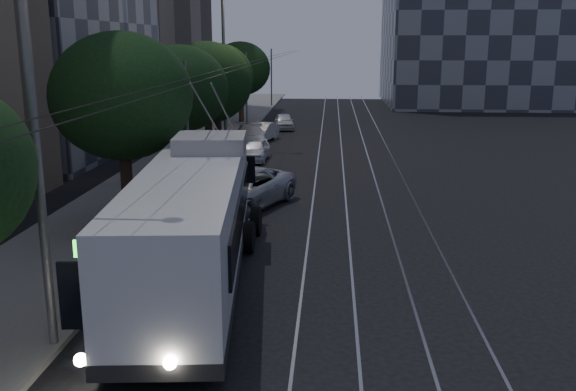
# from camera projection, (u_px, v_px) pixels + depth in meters

# --- Properties ---
(ground) EXTENTS (120.00, 120.00, 0.00)m
(ground) POSITION_uv_depth(u_px,v_px,m) (294.00, 279.00, 18.91)
(ground) COLOR black
(ground) RESTS_ON ground
(sidewalk) EXTENTS (5.00, 90.00, 0.15)m
(sidewalk) POSITION_uv_depth(u_px,v_px,m) (190.00, 155.00, 38.78)
(sidewalk) COLOR slate
(sidewalk) RESTS_ON ground
(tram_rails) EXTENTS (4.52, 90.00, 0.02)m
(tram_rails) POSITION_uv_depth(u_px,v_px,m) (355.00, 158.00, 38.14)
(tram_rails) COLOR #95949C
(tram_rails) RESTS_ON ground
(overhead_wires) EXTENTS (2.23, 90.00, 6.00)m
(overhead_wires) POSITION_uv_depth(u_px,v_px,m) (230.00, 99.00, 37.81)
(overhead_wires) COLOR black
(overhead_wires) RESTS_ON ground
(trolleybus) EXTENTS (3.84, 12.99, 5.63)m
(trolleybus) POSITION_uv_depth(u_px,v_px,m) (193.00, 221.00, 18.47)
(trolleybus) COLOR silver
(trolleybus) RESTS_ON ground
(pickup_silver) EXTENTS (4.75, 6.49, 1.64)m
(pickup_silver) POSITION_uv_depth(u_px,v_px,m) (240.00, 189.00, 26.65)
(pickup_silver) COLOR #B6B9BE
(pickup_silver) RESTS_ON ground
(car_white_a) EXTENTS (1.63, 3.76, 1.26)m
(car_white_a) POSITION_uv_depth(u_px,v_px,m) (255.00, 150.00, 37.41)
(car_white_a) COLOR white
(car_white_a) RESTS_ON ground
(car_white_b) EXTENTS (2.76, 5.23, 1.45)m
(car_white_b) POSITION_uv_depth(u_px,v_px,m) (250.00, 137.00, 41.92)
(car_white_b) COLOR silver
(car_white_b) RESTS_ON ground
(car_white_c) EXTENTS (2.23, 4.08, 1.28)m
(car_white_c) POSITION_uv_depth(u_px,v_px,m) (261.00, 132.00, 44.53)
(car_white_c) COLOR silver
(car_white_c) RESTS_ON ground
(car_white_d) EXTENTS (1.89, 3.76, 1.23)m
(car_white_d) POSITION_uv_depth(u_px,v_px,m) (284.00, 121.00, 50.60)
(car_white_d) COLOR silver
(car_white_d) RESTS_ON ground
(tree_1) EXTENTS (5.13, 5.13, 7.20)m
(tree_1) POSITION_uv_depth(u_px,v_px,m) (122.00, 97.00, 23.11)
(tree_1) COLOR black
(tree_1) RESTS_ON ground
(tree_2) EXTENTS (4.80, 4.80, 6.67)m
(tree_2) POSITION_uv_depth(u_px,v_px,m) (180.00, 89.00, 31.85)
(tree_2) COLOR black
(tree_2) RESTS_ON ground
(tree_3) EXTENTS (5.45, 5.45, 6.82)m
(tree_3) POSITION_uv_depth(u_px,v_px,m) (207.00, 83.00, 38.76)
(tree_3) COLOR black
(tree_3) RESTS_ON ground
(tree_4) EXTENTS (4.78, 4.78, 6.71)m
(tree_4) POSITION_uv_depth(u_px,v_px,m) (217.00, 77.00, 42.04)
(tree_4) COLOR black
(tree_4) RESTS_ON ground
(tree_5) EXTENTS (4.89, 4.89, 6.78)m
(tree_5) POSITION_uv_depth(u_px,v_px,m) (241.00, 69.00, 52.81)
(tree_5) COLOR black
(tree_5) RESTS_ON ground
(streetlamp_near) EXTENTS (2.20, 0.44, 8.95)m
(streetlamp_near) POSITION_uv_depth(u_px,v_px,m) (51.00, 110.00, 13.33)
(streetlamp_near) COLOR slate
(streetlamp_near) RESTS_ON ground
(streetlamp_far) EXTENTS (2.69, 0.44, 11.29)m
(streetlamp_far) POSITION_uv_depth(u_px,v_px,m) (230.00, 42.00, 40.14)
(streetlamp_far) COLOR slate
(streetlamp_far) RESTS_ON ground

